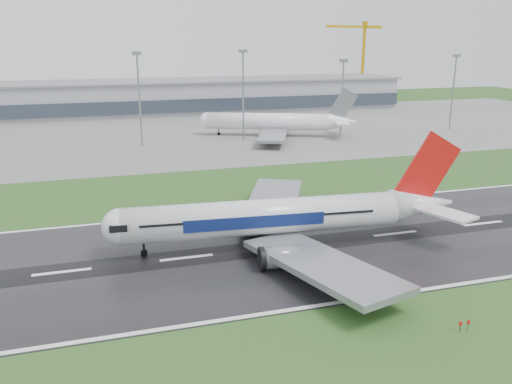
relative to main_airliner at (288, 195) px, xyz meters
name	(u,v)px	position (x,y,z in m)	size (l,w,h in m)	color
ground	(297,245)	(1.56, -0.62, -9.53)	(520.00, 520.00, 0.00)	#244B1B
runway	(297,245)	(1.56, -0.62, -9.48)	(400.00, 45.00, 0.10)	black
apron	(185,131)	(1.56, 124.38, -9.49)	(400.00, 130.00, 0.08)	slate
terminal	(165,97)	(1.56, 184.38, -2.03)	(240.00, 36.00, 15.00)	gray
main_airliner	(288,195)	(0.00, 0.00, 0.00)	(63.89, 60.85, 18.86)	silver
parked_airliner	(274,113)	(32.42, 104.76, -0.63)	(60.17, 56.02, 17.64)	white
tower_crane	(363,62)	(118.22, 199.38, 12.90)	(45.50, 2.48, 44.86)	#C19006
floodmast_2	(140,102)	(-17.34, 99.38, 5.68)	(0.64, 0.64, 30.42)	gray
floodmast_3	(243,98)	(18.91, 99.38, 5.91)	(0.64, 0.64, 30.89)	gray
floodmast_4	(342,99)	(57.52, 99.38, 4.07)	(0.64, 0.64, 27.21)	gray
floodmast_5	(453,94)	(106.38, 99.38, 4.77)	(0.64, 0.64, 28.61)	gray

